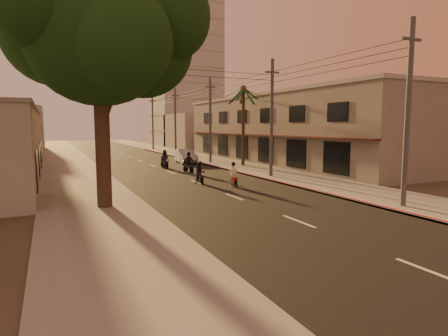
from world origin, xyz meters
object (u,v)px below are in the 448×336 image
(palm_tree, at_px, (243,93))
(scooter_red, at_px, (233,176))
(scooter_mid_b, at_px, (189,163))
(parked_car, at_px, (186,156))
(scooter_mid_a, at_px, (200,173))
(broadleaf_tree, at_px, (107,29))
(scooter_far_a, at_px, (165,160))

(palm_tree, distance_m, scooter_red, 14.12)
(palm_tree, bearing_deg, scooter_red, -120.90)
(scooter_mid_b, bearing_deg, palm_tree, 15.39)
(scooter_red, height_order, parked_car, scooter_red)
(parked_car, bearing_deg, scooter_mid_a, -99.92)
(broadleaf_tree, height_order, parked_car, broadleaf_tree)
(scooter_red, bearing_deg, scooter_mid_a, 134.64)
(palm_tree, height_order, scooter_mid_b, palm_tree)
(palm_tree, height_order, scooter_red, palm_tree)
(scooter_mid_a, height_order, scooter_mid_b, scooter_mid_b)
(scooter_mid_b, height_order, parked_car, scooter_mid_b)
(broadleaf_tree, height_order, scooter_mid_b, broadleaf_tree)
(scooter_mid_a, xyz_separation_m, scooter_mid_b, (1.32, 5.99, 0.10))
(broadleaf_tree, relative_size, scooter_mid_a, 7.46)
(parked_car, bearing_deg, scooter_mid_b, -102.06)
(palm_tree, distance_m, scooter_mid_b, 9.55)
(scooter_red, height_order, scooter_mid_b, scooter_mid_b)
(broadleaf_tree, xyz_separation_m, scooter_red, (8.15, 3.06, -7.75))
(scooter_red, xyz_separation_m, scooter_mid_b, (-0.18, 8.15, 0.09))
(broadleaf_tree, relative_size, scooter_far_a, 6.70)
(scooter_mid_b, distance_m, scooter_far_a, 4.35)
(scooter_mid_a, xyz_separation_m, parked_car, (3.78, 13.78, 0.04))
(broadleaf_tree, xyz_separation_m, palm_tree, (14.61, 13.86, -1.33))
(broadleaf_tree, bearing_deg, scooter_mid_a, 38.15)
(broadleaf_tree, height_order, scooter_far_a, broadleaf_tree)
(broadleaf_tree, bearing_deg, scooter_mid_b, 54.57)
(palm_tree, xyz_separation_m, scooter_mid_a, (-7.96, -8.63, -6.43))
(scooter_mid_a, bearing_deg, scooter_red, -50.08)
(palm_tree, height_order, scooter_far_a, palm_tree)
(scooter_mid_b, bearing_deg, scooter_mid_a, -108.81)
(scooter_far_a, bearing_deg, scooter_mid_b, -84.07)
(broadleaf_tree, xyz_separation_m, parked_car, (10.43, 19.00, -7.72))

